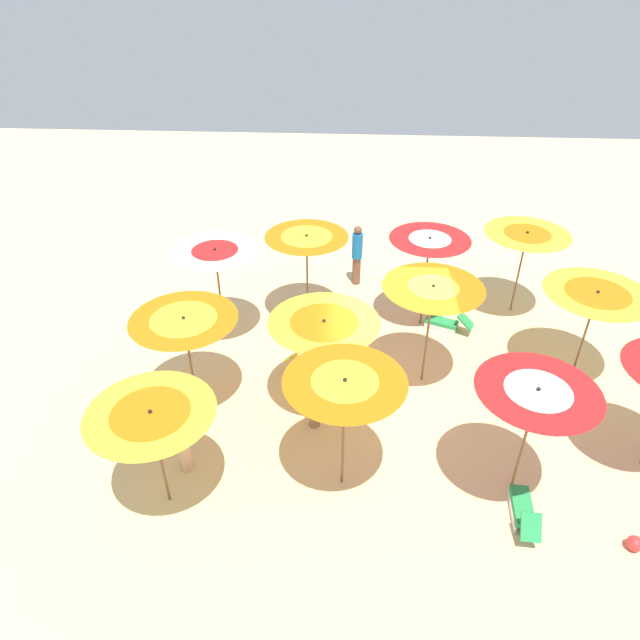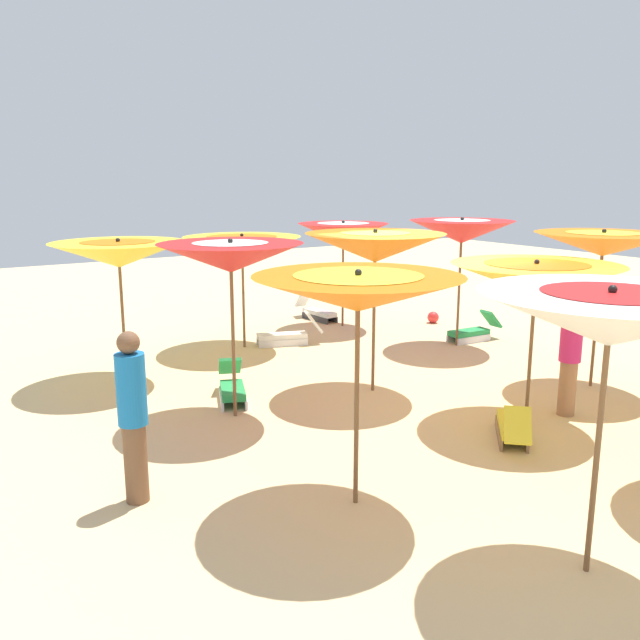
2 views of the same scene
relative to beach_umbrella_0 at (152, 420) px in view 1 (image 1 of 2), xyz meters
The scene contains 20 objects.
ground 5.55m from the beach_umbrella_0, 128.83° to the left, with size 39.35×39.35×0.04m, color beige.
beach_umbrella_0 is the anchor object (origin of this frame).
beach_umbrella_1 3.19m from the beach_umbrella_0, 100.63° to the left, with size 2.08×2.08×2.53m.
beach_umbrella_2 6.24m from the beach_umbrella_0, 94.68° to the left, with size 2.03×2.03×2.55m.
beach_umbrella_4 2.64m from the beach_umbrella_0, behind, with size 2.18×2.18×2.24m.
beach_umbrella_5 3.79m from the beach_umbrella_0, 135.35° to the left, with size 2.25×2.25×2.25m.
beach_umbrella_6 6.11m from the beach_umbrella_0, 126.95° to the left, with size 2.14×2.14×2.54m.
beach_umbrella_7 9.39m from the beach_umbrella_0, 116.05° to the left, with size 2.27×2.27×2.25m.
beach_umbrella_8 5.16m from the beach_umbrella_0, behind, with size 2.08×2.08×2.48m.
beach_umbrella_9 6.43m from the beach_umbrella_0, 161.35° to the left, with size 2.07×2.07×2.44m.
beach_umbrella_10 7.84m from the beach_umbrella_0, 139.96° to the left, with size 1.97×1.97×2.51m.
beach_umbrella_11 10.14m from the beach_umbrella_0, 131.80° to the left, with size 2.14×2.14×2.36m.
lounger_0 6.55m from the beach_umbrella_0, 89.70° to the left, with size 1.23×0.43×0.60m.
lounger_1 4.49m from the beach_umbrella_0, 146.94° to the left, with size 1.11×1.13×0.61m.
lounger_2 8.26m from the beach_umbrella_0, 135.34° to the left, with size 0.79×1.25×0.58m.
lounger_3 8.95m from the beach_umbrella_0, 112.26° to the left, with size 1.35×0.75×0.67m.
beachgoer_0 3.42m from the beach_umbrella_0, 129.45° to the left, with size 0.30×0.30×1.69m.
beachgoer_1 1.33m from the beach_umbrella_0, behind, with size 0.30×0.30×1.68m.
beachgoer_2 8.69m from the beach_umbrella_0, 157.31° to the left, with size 0.30×0.30×1.82m.
beach_ball 8.25m from the beach_umbrella_0, 86.18° to the left, with size 0.27×0.27×0.27m, color red.
Camera 1 is at (9.86, -0.89, 8.56)m, focal length 32.13 mm.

